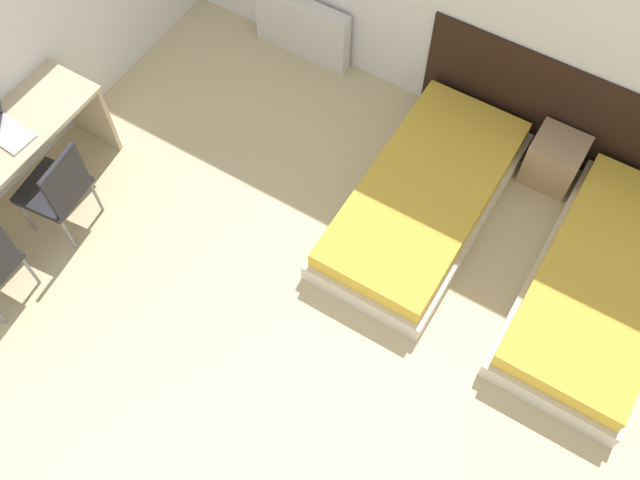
{
  "coord_description": "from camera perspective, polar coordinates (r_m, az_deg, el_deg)",
  "views": [
    {
      "loc": [
        1.26,
        0.34,
        4.74
      ],
      "look_at": [
        0.0,
        2.41,
        0.55
      ],
      "focal_mm": 40.0,
      "sensor_mm": 36.0,
      "label": 1
    }
  ],
  "objects": [
    {
      "name": "headboard_panel",
      "position": [
        5.87,
        19.67,
        9.0
      ],
      "size": [
        2.51,
        0.03,
        0.96
      ],
      "color": "black",
      "rests_on": "ground_plane"
    },
    {
      "name": "bed_near_window",
      "position": [
        5.54,
        8.28,
        3.29
      ],
      "size": [
        0.97,
        2.01,
        0.34
      ],
      "color": "beige",
      "rests_on": "ground_plane"
    },
    {
      "name": "bed_near_door",
      "position": [
        5.5,
        21.65,
        -3.45
      ],
      "size": [
        0.97,
        2.01,
        0.34
      ],
      "color": "beige",
      "rests_on": "ground_plane"
    },
    {
      "name": "nightstand",
      "position": [
        5.92,
        18.22,
        6.12
      ],
      "size": [
        0.4,
        0.36,
        0.44
      ],
      "color": "tan",
      "rests_on": "ground_plane"
    },
    {
      "name": "radiator",
      "position": [
        6.49,
        -1.44,
        16.63
      ],
      "size": [
        0.91,
        0.12,
        0.59
      ],
      "color": "silver",
      "rests_on": "ground_plane"
    },
    {
      "name": "chair_near_laptop",
      "position": [
        5.5,
        -20.28,
        3.93
      ],
      "size": [
        0.47,
        0.47,
        0.86
      ],
      "rotation": [
        0.0,
        0.0,
        0.11
      ],
      "color": "#232328",
      "rests_on": "ground_plane"
    },
    {
      "name": "laptop",
      "position": [
        5.52,
        -24.15,
        8.35
      ],
      "size": [
        0.38,
        0.24,
        0.35
      ],
      "rotation": [
        0.0,
        0.0,
        -0.08
      ],
      "color": "silver",
      "rests_on": "desk"
    }
  ]
}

